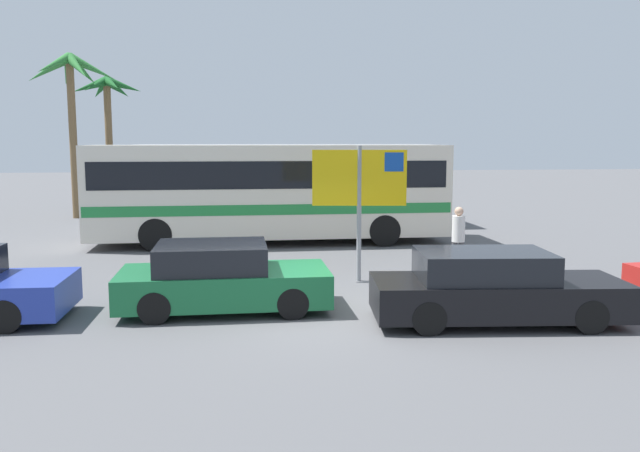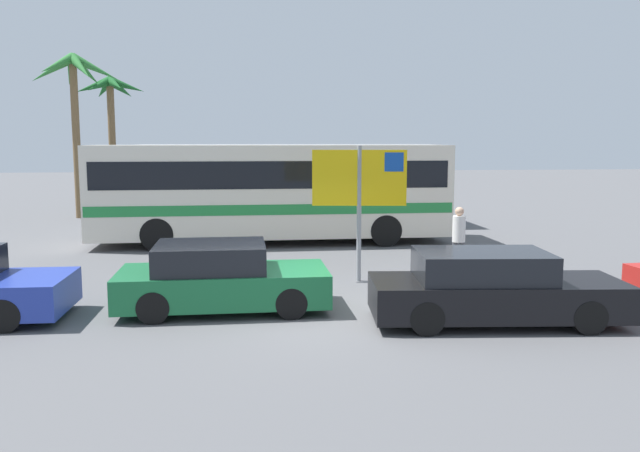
{
  "view_description": "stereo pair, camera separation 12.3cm",
  "coord_description": "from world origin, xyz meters",
  "views": [
    {
      "loc": [
        -1.62,
        -12.11,
        3.3
      ],
      "look_at": [
        0.38,
        3.08,
        1.3
      ],
      "focal_mm": 36.59,
      "sensor_mm": 36.0,
      "label": 1
    },
    {
      "loc": [
        -1.49,
        -12.13,
        3.3
      ],
      "look_at": [
        0.38,
        3.08,
        1.3
      ],
      "focal_mm": 36.59,
      "sensor_mm": 36.0,
      "label": 2
    }
  ],
  "objects": [
    {
      "name": "palm_tree_seaside",
      "position": [
        -8.37,
        17.01,
        5.65
      ],
      "size": [
        3.89,
        3.78,
        6.98
      ],
      "color": "brown",
      "rests_on": "ground"
    },
    {
      "name": "bus_front_coach",
      "position": [
        -0.48,
        9.01,
        1.78
      ],
      "size": [
        11.37,
        2.71,
        3.17
      ],
      "color": "silver",
      "rests_on": "ground"
    },
    {
      "name": "car_green",
      "position": [
        -1.9,
        0.53,
        0.64
      ],
      "size": [
        4.07,
        1.9,
        1.32
      ],
      "rotation": [
        0.0,
        0.0,
        0.0
      ],
      "color": "#196638",
      "rests_on": "ground"
    },
    {
      "name": "palm_tree_inland",
      "position": [
        -7.26,
        18.84,
        5.04
      ],
      "size": [
        3.17,
        2.95,
        6.21
      ],
      "color": "brown",
      "rests_on": "ground"
    },
    {
      "name": "bus_rear_coach",
      "position": [
        0.37,
        13.02,
        1.78
      ],
      "size": [
        11.37,
        2.71,
        3.17
      ],
      "color": "silver",
      "rests_on": "ground"
    },
    {
      "name": "ferry_sign",
      "position": [
        1.32,
        2.81,
        2.33
      ],
      "size": [
        2.19,
        0.36,
        3.2
      ],
      "rotation": [
        0.0,
        0.0,
        -0.14
      ],
      "color": "gray",
      "rests_on": "ground"
    },
    {
      "name": "ground",
      "position": [
        0.0,
        0.0,
        0.0
      ],
      "size": [
        120.0,
        120.0,
        0.0
      ],
      "primitive_type": "plane",
      "color": "#565659"
    },
    {
      "name": "car_black",
      "position": [
        3.03,
        -1.01,
        0.64
      ],
      "size": [
        4.66,
        2.1,
        1.32
      ],
      "rotation": [
        0.0,
        0.0,
        -0.1
      ],
      "color": "black",
      "rests_on": "ground"
    },
    {
      "name": "pedestrian_near_sign",
      "position": [
        3.88,
        3.29,
        0.99
      ],
      "size": [
        0.32,
        0.32,
        1.69
      ],
      "rotation": [
        0.0,
        0.0,
        1.48
      ],
      "color": "#4C4C51",
      "rests_on": "ground"
    }
  ]
}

